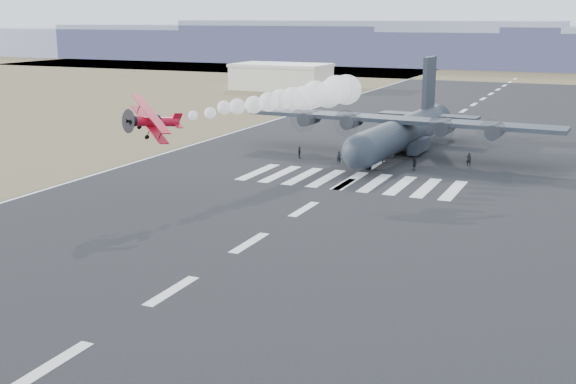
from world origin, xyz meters
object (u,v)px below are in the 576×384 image
Objects in this scene: hangar_left at (281,76)px; crew_d at (299,153)px; aerobatic_biplane at (152,121)px; transport_aircraft at (403,130)px; crew_a at (469,159)px; crew_g at (339,157)px; crew_f at (414,164)px; crew_h at (384,156)px; crew_c at (366,152)px; crew_b at (381,149)px; crew_e at (394,152)px.

crew_d is at bearing -64.08° from hangar_left.
transport_aircraft is at bearing 78.60° from aerobatic_biplane.
hangar_left is 0.56× the size of transport_aircraft.
transport_aircraft reaches higher than crew_a.
hangar_left reaches higher than crew_g.
crew_a is 22.22m from crew_d.
crew_f reaches higher than crew_g.
hangar_left is at bearing 9.38° from crew_h.
hangar_left is 94.32m from crew_d.
hangar_left is at bearing 43.06° from crew_c.
transport_aircraft is at bearing 10.80° from crew_f.
hangar_left is at bearing 106.33° from crew_g.
crew_b is (-2.04, -3.53, -2.38)m from transport_aircraft.
crew_b is 2.14m from crew_e.
aerobatic_biplane is 3.85× the size of crew_c.
crew_h is at bearing -89.49° from transport_aircraft.
crew_f is (57.33, -86.06, -2.60)m from hangar_left.
crew_g is at bearing -113.95° from transport_aircraft.
aerobatic_biplane is at bearing 129.68° from crew_d.
crew_c is 1.02× the size of crew_g.
transport_aircraft is 4.78m from crew_e.
hangar_left is 3.88× the size of aerobatic_biplane.
crew_b is 1.12× the size of crew_f.
crew_b reaches higher than crew_d.
aerobatic_biplane is 37.31m from crew_e.
crew_f is (20.85, 25.96, -7.51)m from aerobatic_biplane.
crew_e is 3.73m from crew_h.
crew_a reaches higher than crew_c.
aerobatic_biplane reaches higher than crew_c.
crew_b reaches higher than crew_c.
hangar_left reaches higher than crew_a.
transport_aircraft is 25.96× the size of crew_e.
crew_e is 8.12m from crew_f.
crew_e is at bearing 75.97° from aerobatic_biplane.
crew_e is 0.94× the size of crew_h.
crew_h is at bearing 17.49° from crew_g.
crew_c reaches higher than crew_f.
transport_aircraft is 8.19m from crew_h.
crew_e is at bearing -57.16° from crew_c.
hangar_left is 13.53× the size of crew_h.
crew_h is at bearing -82.80° from crew_b.
crew_g is at bearing -61.18° from hangar_left.
aerobatic_biplane is 0.14× the size of transport_aircraft.
crew_c reaches higher than crew_g.
transport_aircraft reaches higher than crew_g.
crew_h is at bearing -48.49° from crew_e.
crew_h is at bearing -57.71° from hangar_left.
hangar_left is at bearing 108.42° from crew_b.
aerobatic_biplane is at bearing 129.41° from crew_f.
crew_g is 5.95m from crew_h.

